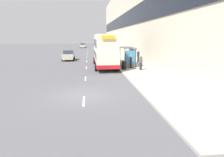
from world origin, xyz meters
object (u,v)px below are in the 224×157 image
at_px(pedestrian_3, 138,56).
at_px(pedestrian_1, 126,57).
at_px(bus_shelter, 129,53).
at_px(car_1, 83,46).
at_px(car_0, 68,55).
at_px(litter_bin, 124,65).
at_px(pedestrian_2, 131,62).
at_px(pedestrian_4, 130,59).
at_px(pedestrian_at_shelter, 141,62).
at_px(double_decker_bus_near, 105,50).

bearing_deg(pedestrian_3, pedestrian_1, -160.76).
bearing_deg(bus_shelter, pedestrian_1, 88.23).
bearing_deg(car_1, pedestrian_3, 102.23).
bearing_deg(car_0, litter_bin, 123.08).
distance_m(bus_shelter, car_0, 12.51).
relative_size(pedestrian_2, pedestrian_4, 0.98).
xyz_separation_m(car_1, pedestrian_4, (8.02, -48.16, 0.13)).
xyz_separation_m(car_1, pedestrian_at_shelter, (8.32, -52.84, 0.19)).
bearing_deg(pedestrian_3, car_0, 156.28).
relative_size(pedestrian_1, litter_bin, 1.59).
bearing_deg(litter_bin, pedestrian_1, 77.91).
xyz_separation_m(bus_shelter, double_decker_bus_near, (-3.30, 0.13, 0.41)).
height_order(double_decker_bus_near, pedestrian_at_shelter, double_decker_bus_near).
xyz_separation_m(car_0, pedestrian_4, (9.31, -7.62, 0.12)).
height_order(double_decker_bus_near, pedestrian_2, double_decker_bus_near).
relative_size(bus_shelter, pedestrian_2, 2.61).
bearing_deg(litter_bin, pedestrian_4, 68.63).
height_order(car_1, pedestrian_2, pedestrian_2).
distance_m(bus_shelter, pedestrian_at_shelter, 3.74).
bearing_deg(double_decker_bus_near, pedestrian_1, 41.05).
bearing_deg(pedestrian_1, pedestrian_4, -80.99).
bearing_deg(pedestrian_4, car_0, 140.71).
relative_size(double_decker_bus_near, pedestrian_4, 6.30).
xyz_separation_m(double_decker_bus_near, car_0, (-5.61, 8.59, -1.43)).
xyz_separation_m(pedestrian_3, pedestrian_4, (-1.82, -2.73, -0.10)).
height_order(bus_shelter, car_0, bus_shelter).
height_order(car_1, pedestrian_4, pedestrian_4).
distance_m(car_0, pedestrian_1, 10.62).
distance_m(double_decker_bus_near, pedestrian_2, 4.08).
bearing_deg(bus_shelter, pedestrian_4, 69.65).
relative_size(pedestrian_3, pedestrian_4, 1.12).
height_order(car_1, pedestrian_1, pedestrian_1).
height_order(pedestrian_at_shelter, pedestrian_1, pedestrian_at_shelter).
height_order(pedestrian_at_shelter, pedestrian_4, pedestrian_at_shelter).
bearing_deg(double_decker_bus_near, pedestrian_at_shelter, -42.87).
bearing_deg(pedestrian_at_shelter, bus_shelter, 101.13).
xyz_separation_m(double_decker_bus_near, pedestrian_2, (3.11, -2.27, -1.32)).
relative_size(pedestrian_at_shelter, litter_bin, 1.67).
bearing_deg(car_0, bus_shelter, 135.58).
bearing_deg(bus_shelter, litter_bin, -111.74).
bearing_deg(bus_shelter, pedestrian_3, 59.81).
height_order(car_0, pedestrian_at_shelter, pedestrian_at_shelter).
relative_size(pedestrian_at_shelter, pedestrian_4, 1.07).
distance_m(bus_shelter, pedestrian_2, 2.33).
xyz_separation_m(bus_shelter, pedestrian_1, (0.10, 3.09, -0.88)).
bearing_deg(car_0, pedestrian_2, 128.75).
distance_m(pedestrian_2, pedestrian_4, 3.30).
relative_size(bus_shelter, pedestrian_1, 2.52).
distance_m(bus_shelter, double_decker_bus_near, 3.33).
distance_m(pedestrian_4, litter_bin, 4.49).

